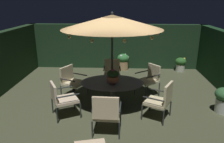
{
  "coord_description": "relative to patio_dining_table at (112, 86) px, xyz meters",
  "views": [
    {
      "loc": [
        0.27,
        -5.87,
        2.92
      ],
      "look_at": [
        -0.0,
        -0.07,
        1.04
      ],
      "focal_mm": 35.46,
      "sensor_mm": 36.0,
      "label": 1
    }
  ],
  "objects": [
    {
      "name": "ground_plane",
      "position": [
        0.0,
        0.07,
        -0.64
      ],
      "size": [
        7.71,
        7.9,
        0.02
      ],
      "primitive_type": "cube",
      "color": "#454931"
    },
    {
      "name": "hedge_backdrop_rear",
      "position": [
        0.0,
        3.87,
        0.34
      ],
      "size": [
        7.71,
        0.3,
        1.94
      ],
      "primitive_type": "cube",
      "color": "#1A321C",
      "rests_on": "ground_plane"
    },
    {
      "name": "patio_dining_table",
      "position": [
        0.0,
        0.0,
        0.0
      ],
      "size": [
        1.77,
        1.34,
        0.74
      ],
      "color": "#302D31",
      "rests_on": "ground_plane"
    },
    {
      "name": "patio_umbrella",
      "position": [
        0.0,
        -0.0,
        1.76
      ],
      "size": [
        2.65,
        2.65,
        2.64
      ],
      "color": "#2E3035",
      "rests_on": "ground_plane"
    },
    {
      "name": "centerpiece_planter",
      "position": [
        0.03,
        -0.15,
        0.34
      ],
      "size": [
        0.32,
        0.32,
        0.42
      ],
      "color": "#A66845",
      "rests_on": "patio_dining_table"
    },
    {
      "name": "patio_chair_north",
      "position": [
        -1.27,
        -0.68,
        -0.08
      ],
      "size": [
        0.84,
        0.83,
        0.94
      ],
      "color": "#283230",
      "rests_on": "ground_plane"
    },
    {
      "name": "patio_chair_northeast",
      "position": [
        -0.06,
        -1.44,
        -0.07
      ],
      "size": [
        0.65,
        0.59,
        0.99
      ],
      "color": "#2A3133",
      "rests_on": "ground_plane"
    },
    {
      "name": "patio_chair_east",
      "position": [
        1.27,
        -0.68,
        -0.07
      ],
      "size": [
        0.8,
        0.81,
        0.99
      ],
      "color": "#292C2B",
      "rests_on": "ground_plane"
    },
    {
      "name": "patio_chair_southeast",
      "position": [
        1.16,
        0.85,
        -0.05
      ],
      "size": [
        0.81,
        0.8,
        0.98
      ],
      "color": "#2F3230",
      "rests_on": "ground_plane"
    },
    {
      "name": "patio_chair_south",
      "position": [
        -0.07,
        1.43,
        -0.04
      ],
      "size": [
        0.6,
        0.6,
        0.98
      ],
      "color": "#312E2D",
      "rests_on": "ground_plane"
    },
    {
      "name": "patio_chair_southwest",
      "position": [
        -1.3,
        0.62,
        -0.07
      ],
      "size": [
        0.82,
        0.83,
        0.97
      ],
      "color": "#322B2F",
      "rests_on": "ground_plane"
    },
    {
      "name": "potted_plant_left_far",
      "position": [
        0.32,
        3.55,
        -0.25
      ],
      "size": [
        0.52,
        0.52,
        0.7
      ],
      "color": "tan",
      "rests_on": "ground_plane"
    },
    {
      "name": "potted_plant_right_near",
      "position": [
        2.78,
        3.43,
        -0.3
      ],
      "size": [
        0.46,
        0.46,
        0.59
      ],
      "color": "beige",
      "rests_on": "ground_plane"
    },
    {
      "name": "potted_plant_back_center",
      "position": [
        3.03,
        -0.23,
        -0.24
      ],
      "size": [
        0.51,
        0.5,
        0.7
      ],
      "color": "silver",
      "rests_on": "ground_plane"
    }
  ]
}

